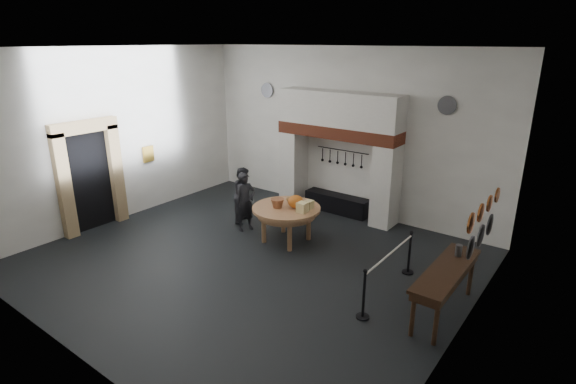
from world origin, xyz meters
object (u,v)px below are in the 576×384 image
Objects in this scene: work_table at (286,208)px; barrier_post_near at (364,295)px; visitor_near at (245,202)px; side_table at (447,270)px; iron_range at (337,203)px; barrier_post_far at (409,253)px; visitor_far at (244,195)px.

barrier_post_near reaches higher than work_table.
visitor_near is 5.37m from side_table.
iron_range is 3.72m from barrier_post_far.
work_table is (0.03, -2.42, 0.59)m from iron_range.
side_table is (4.10, -3.19, 0.62)m from iron_range.
visitor_near is at bearing -116.18° from iron_range.
visitor_near is (-1.22, -2.49, 0.51)m from iron_range.
barrier_post_near is (4.25, -1.67, -0.31)m from visitor_near.
barrier_post_far is at bearing 90.00° from barrier_post_near.
visitor_near is 0.69× the size of side_table.
work_table is 1.07× the size of visitor_near.
visitor_near is 4.58m from barrier_post_near.
barrier_post_near is 1.00× the size of barrier_post_far.
side_table is at bearing -10.74° from work_table.
barrier_post_near is (4.65, -2.07, -0.30)m from visitor_far.
iron_range is 1.17× the size of work_table.
barrier_post_near is at bearing -30.06° from work_table.
barrier_post_near is at bearing -137.23° from visitor_far.
visitor_far is 1.66× the size of barrier_post_near.
visitor_far is at bearing 179.15° from barrier_post_far.
side_table is 1.50m from barrier_post_near.
iron_range is 2.11× the size of barrier_post_near.
barrier_post_near is 2.00m from barrier_post_far.
side_table is at bearing -124.19° from visitor_far.
barrier_post_near is (3.03, -4.16, 0.20)m from iron_range.
work_table is at bearing -124.69° from visitor_far.
barrier_post_far is (-1.07, 1.04, -0.42)m from side_table.
barrier_post_near is (3.00, -1.73, -0.39)m from work_table.
visitor_far is at bearing 65.61° from visitor_near.
barrier_post_near is at bearing -90.00° from barrier_post_far.
work_table is at bearing -174.93° from barrier_post_far.
iron_range is 2.11× the size of barrier_post_far.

